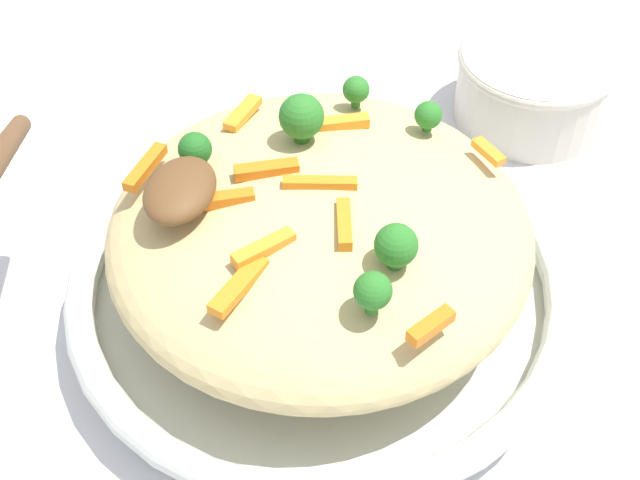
# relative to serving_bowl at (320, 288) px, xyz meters

# --- Properties ---
(ground_plane) EXTENTS (2.40, 2.40, 0.00)m
(ground_plane) POSITION_rel_serving_bowl_xyz_m (0.00, 0.00, -0.02)
(ground_plane) COLOR silver
(serving_bowl) EXTENTS (0.33, 0.33, 0.04)m
(serving_bowl) POSITION_rel_serving_bowl_xyz_m (0.00, 0.00, 0.00)
(serving_bowl) COLOR silver
(serving_bowl) RESTS_ON ground_plane
(pasta_mound) EXTENTS (0.26, 0.26, 0.07)m
(pasta_mound) POSITION_rel_serving_bowl_xyz_m (0.00, 0.00, 0.05)
(pasta_mound) COLOR #D1BA7A
(pasta_mound) RESTS_ON serving_bowl
(carrot_piece_0) EXTENTS (0.04, 0.02, 0.01)m
(carrot_piece_0) POSITION_rel_serving_bowl_xyz_m (-0.08, 0.03, 0.09)
(carrot_piece_0) COLOR orange
(carrot_piece_0) RESTS_ON pasta_mound
(carrot_piece_1) EXTENTS (0.02, 0.04, 0.01)m
(carrot_piece_1) POSITION_rel_serving_bowl_xyz_m (-0.02, 0.05, 0.09)
(carrot_piece_1) COLOR orange
(carrot_piece_1) RESTS_ON pasta_mound
(carrot_piece_2) EXTENTS (0.02, 0.04, 0.01)m
(carrot_piece_2) POSITION_rel_serving_bowl_xyz_m (0.01, 0.03, 0.09)
(carrot_piece_2) COLOR orange
(carrot_piece_2) RESTS_ON pasta_mound
(carrot_piece_3) EXTENTS (0.03, 0.02, 0.01)m
(carrot_piece_3) POSITION_rel_serving_bowl_xyz_m (-0.09, -0.07, 0.09)
(carrot_piece_3) COLOR orange
(carrot_piece_3) RESTS_ON pasta_mound
(carrot_piece_4) EXTENTS (0.02, 0.02, 0.01)m
(carrot_piece_4) POSITION_rel_serving_bowl_xyz_m (0.06, -0.09, 0.08)
(carrot_piece_4) COLOR orange
(carrot_piece_4) RESTS_ON pasta_mound
(carrot_piece_5) EXTENTS (0.04, 0.02, 0.01)m
(carrot_piece_5) POSITION_rel_serving_bowl_xyz_m (-0.03, -0.02, 0.09)
(carrot_piece_5) COLOR orange
(carrot_piece_5) RESTS_ON pasta_mound
(carrot_piece_6) EXTENTS (0.02, 0.04, 0.01)m
(carrot_piece_6) POSITION_rel_serving_bowl_xyz_m (-0.00, -0.00, 0.09)
(carrot_piece_6) COLOR orange
(carrot_piece_6) RESTS_ON pasta_mound
(carrot_piece_7) EXTENTS (0.03, 0.03, 0.01)m
(carrot_piece_7) POSITION_rel_serving_bowl_xyz_m (-0.05, 0.02, 0.09)
(carrot_piece_7) COLOR orange
(carrot_piece_7) RESTS_ON pasta_mound
(carrot_piece_8) EXTENTS (0.04, 0.02, 0.01)m
(carrot_piece_8) POSITION_rel_serving_bowl_xyz_m (0.06, 0.06, 0.09)
(carrot_piece_8) COLOR orange
(carrot_piece_8) RESTS_ON pasta_mound
(carrot_piece_9) EXTENTS (0.02, 0.04, 0.01)m
(carrot_piece_9) POSITION_rel_serving_bowl_xyz_m (0.06, -0.00, 0.09)
(carrot_piece_9) COLOR orange
(carrot_piece_9) RESTS_ON pasta_mound
(carrot_piece_10) EXTENTS (0.04, 0.01, 0.01)m
(carrot_piece_10) POSITION_rel_serving_bowl_xyz_m (0.00, 0.11, 0.09)
(carrot_piece_10) COLOR orange
(carrot_piece_10) RESTS_ON pasta_mound
(broccoli_floret_0) EXTENTS (0.02, 0.02, 0.03)m
(broccoli_floret_0) POSITION_rel_serving_bowl_xyz_m (-0.08, -0.04, 0.10)
(broccoli_floret_0) COLOR #296820
(broccoli_floret_0) RESTS_ON pasta_mound
(broccoli_floret_1) EXTENTS (0.02, 0.02, 0.02)m
(broccoli_floret_1) POSITION_rel_serving_bowl_xyz_m (0.09, -0.01, 0.10)
(broccoli_floret_1) COLOR #296820
(broccoli_floret_1) RESTS_ON pasta_mound
(broccoli_floret_2) EXTENTS (0.02, 0.02, 0.02)m
(broccoli_floret_2) POSITION_rel_serving_bowl_xyz_m (0.07, -0.05, 0.09)
(broccoli_floret_2) COLOR #296820
(broccoli_floret_2) RESTS_ON pasta_mound
(broccoli_floret_3) EXTENTS (0.02, 0.02, 0.03)m
(broccoli_floret_3) POSITION_rel_serving_bowl_xyz_m (-0.05, -0.05, 0.10)
(broccoli_floret_3) COLOR #296820
(broccoli_floret_3) RESTS_ON pasta_mound
(broccoli_floret_4) EXTENTS (0.03, 0.03, 0.04)m
(broccoli_floret_4) POSITION_rel_serving_bowl_xyz_m (0.04, 0.02, 0.11)
(broccoli_floret_4) COLOR #296820
(broccoli_floret_4) RESTS_ON pasta_mound
(broccoli_floret_5) EXTENTS (0.02, 0.02, 0.02)m
(broccoli_floret_5) POSITION_rel_serving_bowl_xyz_m (0.01, 0.08, 0.10)
(broccoli_floret_5) COLOR #205B1C
(broccoli_floret_5) RESTS_ON pasta_mound
(serving_spoon) EXTENTS (0.16, 0.14, 0.11)m
(serving_spoon) POSITION_rel_serving_bowl_xyz_m (-0.04, 0.11, 0.12)
(serving_spoon) COLOR brown
(serving_spoon) RESTS_ON pasta_mound
(companion_bowl) EXTENTS (0.13, 0.13, 0.06)m
(companion_bowl) POSITION_rel_serving_bowl_xyz_m (0.24, -0.13, 0.01)
(companion_bowl) COLOR beige
(companion_bowl) RESTS_ON ground_plane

